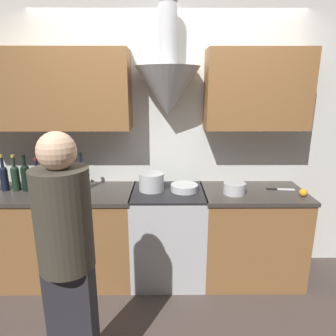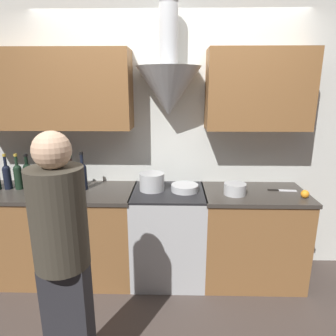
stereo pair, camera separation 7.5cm
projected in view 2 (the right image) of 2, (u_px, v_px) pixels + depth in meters
name	position (u px, v px, depth m)	size (l,w,h in m)	color
ground_plane	(167.00, 299.00, 2.67)	(12.00, 12.00, 0.00)	#423833
wall_back	(160.00, 125.00, 2.88)	(8.40, 0.58, 2.60)	silver
counter_left	(60.00, 233.00, 2.91)	(1.47, 0.62, 0.89)	brown
counter_right	(251.00, 236.00, 2.87)	(0.94, 0.62, 0.89)	brown
stove_range	(168.00, 234.00, 2.89)	(0.68, 0.60, 0.89)	#B7BABC
wine_bottle_2	(7.00, 175.00, 2.80)	(0.07, 0.07, 0.34)	black
wine_bottle_3	(18.00, 175.00, 2.80)	(0.07, 0.07, 0.34)	black
wine_bottle_4	(28.00, 175.00, 2.79)	(0.08, 0.08, 0.34)	black
wine_bottle_5	(40.00, 176.00, 2.79)	(0.07, 0.07, 0.31)	black
wine_bottle_6	(51.00, 175.00, 2.78)	(0.07, 0.07, 0.34)	black
wine_bottle_7	(61.00, 175.00, 2.78)	(0.08, 0.08, 0.35)	black
wine_bottle_8	(72.00, 175.00, 2.79)	(0.08, 0.08, 0.33)	black
wine_bottle_9	(83.00, 175.00, 2.79)	(0.08, 0.08, 0.36)	black
stock_pot	(152.00, 182.00, 2.78)	(0.23, 0.23, 0.16)	#B7BABC
mixing_bowl	(185.00, 188.00, 2.77)	(0.25, 0.25, 0.06)	#B7BABC
orange_fruit	(305.00, 194.00, 2.60)	(0.07, 0.07, 0.07)	orange
saucepan	(235.00, 189.00, 2.68)	(0.20, 0.20, 0.10)	#B7BABC
chefs_knife	(282.00, 190.00, 2.78)	(0.26, 0.05, 0.01)	silver
person_foreground_left	(63.00, 258.00, 1.68)	(0.30, 0.30, 1.62)	#28282D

